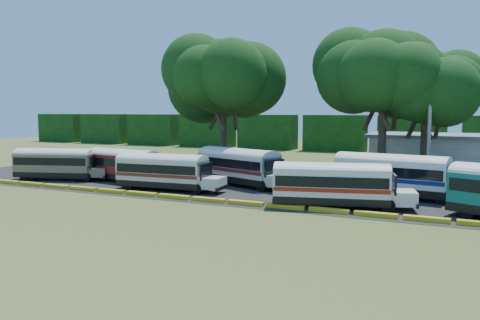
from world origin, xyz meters
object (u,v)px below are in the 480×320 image
at_px(bus_cream_west, 164,170).
at_px(tree_west, 223,78).
at_px(bus_red, 124,163).
at_px(bus_white_red, 334,182).
at_px(bus_beige, 58,162).

distance_m(bus_cream_west, tree_west, 15.91).
height_order(bus_cream_west, tree_west, tree_west).
height_order(bus_red, tree_west, tree_west).
xyz_separation_m(bus_white_red, tree_west, (-15.81, 14.59, 8.50)).
relative_size(bus_cream_west, tree_west, 0.66).
xyz_separation_m(bus_beige, bus_red, (6.58, 1.71, 0.01)).
relative_size(bus_red, tree_west, 0.67).
bearing_deg(bus_beige, tree_west, 31.14).
relative_size(bus_red, bus_white_red, 0.98).
distance_m(bus_red, bus_cream_west, 6.61).
bearing_deg(bus_cream_west, tree_west, 90.78).
distance_m(bus_white_red, tree_west, 23.13).
distance_m(bus_cream_west, bus_white_red, 14.76).
xyz_separation_m(bus_beige, tree_west, (11.63, 12.67, 8.51)).
height_order(bus_red, bus_white_red, bus_white_red).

